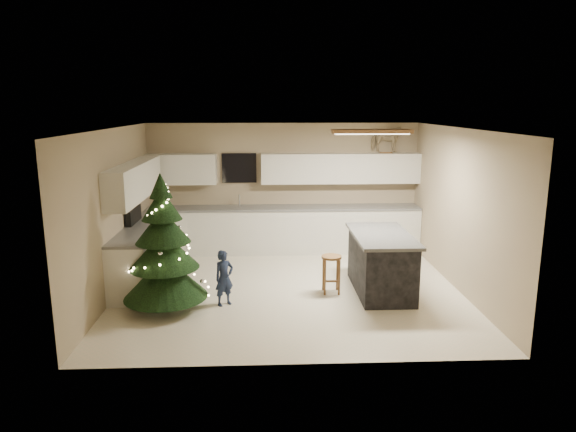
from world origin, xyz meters
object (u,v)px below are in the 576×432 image
object	(u,v)px
island	(381,263)
bar_stool	(331,265)
toddler	(224,278)
rocking_horse	(387,139)
christmas_tree	(164,254)

from	to	relation	value
island	bar_stool	xyz separation A→B (m)	(-0.80, -0.03, -0.02)
toddler	rocking_horse	world-z (taller)	rocking_horse
toddler	bar_stool	bearing A→B (deg)	-19.89
rocking_horse	island	bearing A→B (deg)	-179.47
christmas_tree	rocking_horse	bearing A→B (deg)	37.96
christmas_tree	rocking_horse	size ratio (longest dim) A/B	3.02
bar_stool	rocking_horse	bearing A→B (deg)	60.82
bar_stool	toddler	world-z (taller)	toddler
toddler	rocking_horse	distance (m)	4.65
island	bar_stool	bearing A→B (deg)	-177.58
island	toddler	distance (m)	2.52
island	bar_stool	distance (m)	0.80
christmas_tree	rocking_horse	xyz separation A→B (m)	(3.92, 3.06, 1.45)
island	toddler	world-z (taller)	island
christmas_tree	toddler	size ratio (longest dim) A/B	2.39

